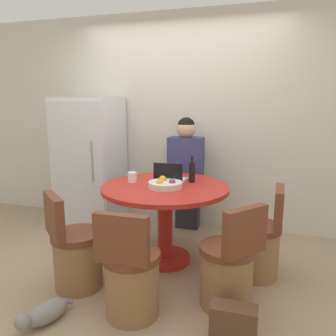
{
  "coord_description": "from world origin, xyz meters",
  "views": [
    {
      "loc": [
        0.97,
        -2.58,
        1.54
      ],
      "look_at": [
        0.1,
        0.39,
        0.92
      ],
      "focal_mm": 35.0,
      "sensor_mm": 36.0,
      "label": 1
    }
  ],
  "objects": [
    {
      "name": "cat",
      "position": [
        -0.45,
        -0.85,
        0.08
      ],
      "size": [
        0.26,
        0.43,
        0.16
      ],
      "rotation": [
        0.0,
        0.0,
        4.33
      ],
      "color": "gray",
      "rests_on": "ground_plane"
    },
    {
      "name": "dining_table",
      "position": [
        0.1,
        0.29,
        0.58
      ],
      "size": [
        1.21,
        1.21,
        0.77
      ],
      "color": "#B2261E",
      "rests_on": "ground_plane"
    },
    {
      "name": "chair_right_side",
      "position": [
        0.98,
        0.25,
        0.29
      ],
      "size": [
        0.42,
        0.42,
        0.83
      ],
      "rotation": [
        0.0,
        0.0,
        -1.62
      ],
      "color": "olive",
      "rests_on": "ground_plane"
    },
    {
      "name": "chair_near_right_corner",
      "position": [
        0.77,
        -0.28,
        0.29
      ],
      "size": [
        0.49,
        0.48,
        0.83
      ],
      "rotation": [
        0.0,
        0.0,
        -2.27
      ],
      "color": "olive",
      "rests_on": "ground_plane"
    },
    {
      "name": "fruit_bowl",
      "position": [
        0.12,
        0.22,
        0.8
      ],
      "size": [
        0.31,
        0.31,
        0.1
      ],
      "color": "beige",
      "rests_on": "dining_table"
    },
    {
      "name": "chair_near_camera",
      "position": [
        0.11,
        -0.59,
        0.29
      ],
      "size": [
        0.42,
        0.42,
        0.83
      ],
      "rotation": [
        0.0,
        0.0,
        -3.13
      ],
      "color": "olive",
      "rests_on": "ground_plane"
    },
    {
      "name": "coffee_cup",
      "position": [
        -0.26,
        0.33,
        0.81
      ],
      "size": [
        0.09,
        0.09,
        0.1
      ],
      "color": "white",
      "rests_on": "dining_table"
    },
    {
      "name": "refrigerator",
      "position": [
        -1.1,
        1.0,
        0.8
      ],
      "size": [
        0.72,
        0.68,
        1.6
      ],
      "color": "silver",
      "rests_on": "ground_plane"
    },
    {
      "name": "wall_back",
      "position": [
        0.0,
        1.38,
        1.3
      ],
      "size": [
        7.0,
        0.06,
        2.6
      ],
      "color": "beige",
      "rests_on": "ground_plane"
    },
    {
      "name": "chair_near_left_corner",
      "position": [
        -0.48,
        -0.37,
        0.29
      ],
      "size": [
        0.48,
        0.49,
        0.83
      ],
      "rotation": [
        0.0,
        0.0,
        2.42
      ],
      "color": "olive",
      "rests_on": "ground_plane"
    },
    {
      "name": "laptop",
      "position": [
        0.1,
        0.46,
        0.8
      ],
      "size": [
        0.29,
        0.25,
        0.2
      ],
      "rotation": [
        0.0,
        0.0,
        3.14
      ],
      "color": "#B7B7BC",
      "rests_on": "dining_table"
    },
    {
      "name": "ground_plane",
      "position": [
        0.0,
        0.0,
        0.0
      ],
      "size": [
        12.0,
        12.0,
        0.0
      ],
      "primitive_type": "plane",
      "color": "#9E8466"
    },
    {
      "name": "handbag",
      "position": [
        0.85,
        -0.66,
        0.13
      ],
      "size": [
        0.3,
        0.14,
        0.26
      ],
      "color": "brown",
      "rests_on": "ground_plane"
    },
    {
      "name": "bottle",
      "position": [
        0.31,
        0.51,
        0.87
      ],
      "size": [
        0.06,
        0.06,
        0.26
      ],
      "color": "black",
      "rests_on": "dining_table"
    },
    {
      "name": "person_seated",
      "position": [
        0.11,
        1.12,
        0.77
      ],
      "size": [
        0.4,
        0.37,
        1.37
      ],
      "rotation": [
        0.0,
        0.0,
        3.14
      ],
      "color": "#2D2D38",
      "rests_on": "ground_plane"
    }
  ]
}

